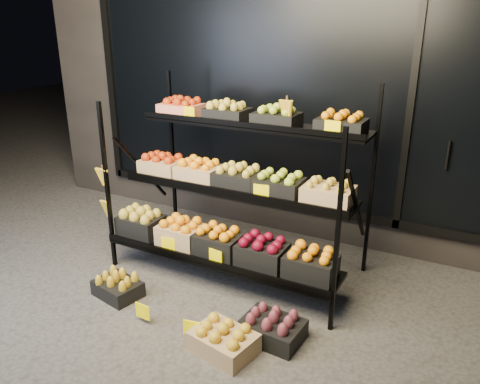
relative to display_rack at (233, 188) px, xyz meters
The scene contains 8 objects.
ground 0.99m from the display_rack, 88.88° to the right, with size 24.00×24.00×0.00m, color #514F4C.
building 2.21m from the display_rack, 89.66° to the left, with size 6.00×2.08×3.50m.
display_rack is the anchor object (origin of this frame).
tag_floor_a 1.25m from the display_rack, 102.14° to the right, with size 0.13×0.01×0.12m, color #FFE700.
tag_floor_b 1.26m from the display_rack, 77.63° to the right, with size 0.13×0.01×0.12m, color #FFE700.
floor_crate_midleft 1.24m from the display_rack, 128.46° to the right, with size 0.42×0.34×0.19m.
floor_crate_midright 1.30m from the display_rack, 64.73° to the right, with size 0.47×0.38×0.21m.
floor_crate_right 1.22m from the display_rack, 45.45° to the right, with size 0.44×0.34×0.21m.
Camera 1 is at (1.78, -2.66, 2.11)m, focal length 35.00 mm.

